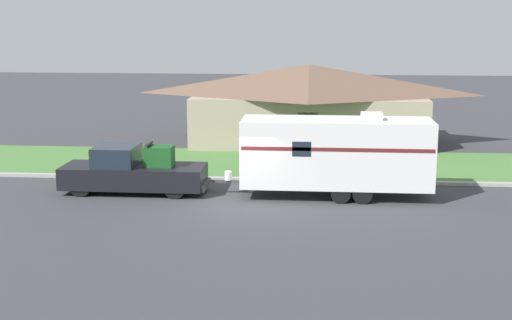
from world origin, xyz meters
TOP-DOWN VIEW (x-y plane):
  - ground_plane at (0.00, 0.00)m, footprint 120.00×120.00m
  - curb_strip at (0.00, 3.75)m, footprint 80.00×0.30m
  - lawn_strip at (0.00, 7.40)m, footprint 80.00×7.00m
  - house_across_street at (2.35, 13.27)m, footprint 13.43×6.55m
  - pickup_truck at (-4.45, 1.40)m, footprint 5.77×2.02m
  - travel_trailer at (3.59, 1.40)m, footprint 8.54×2.30m
  - mailbox at (4.97, 4.74)m, footprint 0.48×0.20m

SIDE VIEW (x-z plane):
  - ground_plane at x=0.00m, z-range 0.00..0.00m
  - lawn_strip at x=0.00m, z-range 0.00..0.03m
  - curb_strip at x=0.00m, z-range 0.00..0.14m
  - pickup_truck at x=-4.45m, z-range -0.17..1.84m
  - mailbox at x=4.97m, z-range 0.36..1.69m
  - travel_trailer at x=3.59m, z-range 0.08..3.40m
  - house_across_street at x=2.35m, z-range 0.08..4.41m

